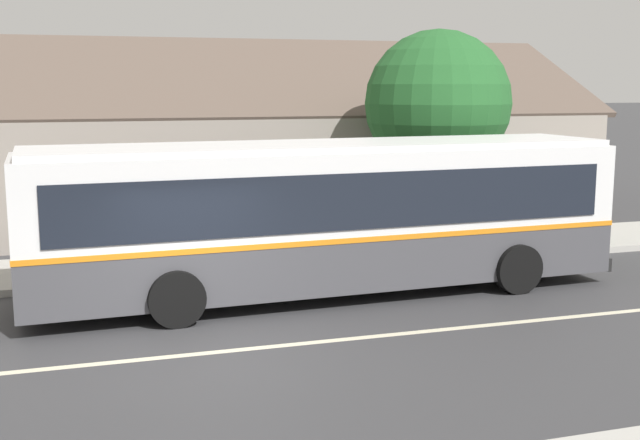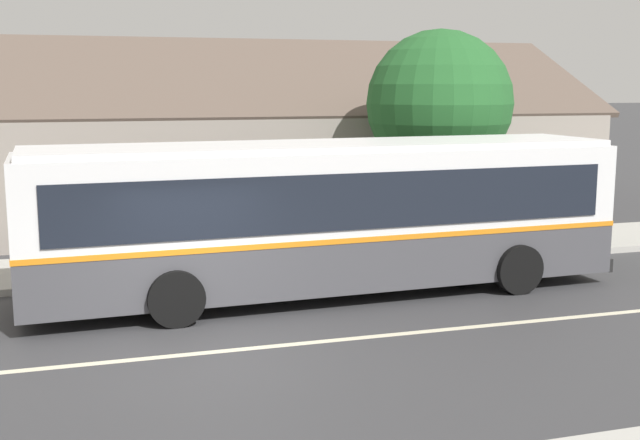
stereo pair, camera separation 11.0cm
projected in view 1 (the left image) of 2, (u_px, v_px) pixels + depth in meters
The scene contains 7 objects.
ground_plane at pixel (209, 353), 12.50m from camera, with size 300.00×300.00×0.00m, color #38383A.
sidewalk_far at pixel (164, 266), 18.13m from camera, with size 60.00×3.00×0.15m, color #ADAAA3.
lane_divider_stripe at pixel (209, 353), 12.50m from camera, with size 60.00×0.16×0.01m, color beige.
community_building at pixel (180, 160), 25.66m from camera, with size 25.04×10.34×6.63m.
transit_bus at pixel (328, 213), 15.81m from camera, with size 11.84×3.06×3.02m.
street_tree_primary at pixel (438, 104), 20.45m from camera, with size 3.74×3.74×5.54m.
bus_stop_sign at pixel (571, 187), 19.85m from camera, with size 0.36×0.07×2.40m.
Camera 1 is at (-1.94, -11.95, 4.13)m, focal length 45.00 mm.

